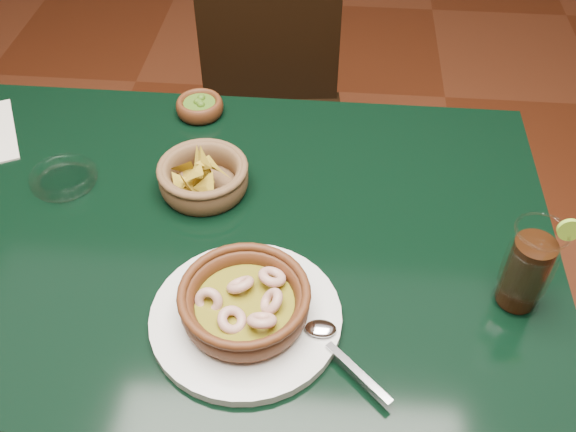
# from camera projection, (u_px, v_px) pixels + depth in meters

# --- Properties ---
(ground) EXTENTS (7.00, 7.00, 0.00)m
(ground) POSITION_uv_depth(u_px,v_px,m) (235.00, 429.00, 1.65)
(ground) COLOR #471C0C
(ground) RESTS_ON ground
(dining_table) EXTENTS (1.20, 0.80, 0.75)m
(dining_table) POSITION_uv_depth(u_px,v_px,m) (214.00, 264.00, 1.19)
(dining_table) COLOR black
(dining_table) RESTS_ON ground
(dining_chair) EXTENTS (0.46, 0.46, 0.89)m
(dining_chair) POSITION_uv_depth(u_px,v_px,m) (271.00, 112.00, 1.80)
(dining_chair) COLOR black
(dining_chair) RESTS_ON ground
(shrimp_plate) EXTENTS (0.37, 0.29, 0.08)m
(shrimp_plate) POSITION_uv_depth(u_px,v_px,m) (246.00, 307.00, 0.96)
(shrimp_plate) COLOR silver
(shrimp_plate) RESTS_ON dining_table
(chip_basket) EXTENTS (0.20, 0.20, 0.12)m
(chip_basket) POSITION_uv_depth(u_px,v_px,m) (203.00, 177.00, 1.17)
(chip_basket) COLOR brown
(chip_basket) RESTS_ON dining_table
(guacamole_ramekin) EXTENTS (0.12, 0.12, 0.04)m
(guacamole_ramekin) POSITION_uv_depth(u_px,v_px,m) (200.00, 106.00, 1.35)
(guacamole_ramekin) COLOR #45210F
(guacamole_ramekin) RESTS_ON dining_table
(cola_drink) EXTENTS (0.16, 0.16, 0.18)m
(cola_drink) POSITION_uv_depth(u_px,v_px,m) (528.00, 268.00, 0.96)
(cola_drink) COLOR white
(cola_drink) RESTS_ON dining_table
(glass_ashtray) EXTENTS (0.13, 0.13, 0.03)m
(glass_ashtray) POSITION_uv_depth(u_px,v_px,m) (64.00, 178.00, 1.19)
(glass_ashtray) COLOR white
(glass_ashtray) RESTS_ON dining_table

